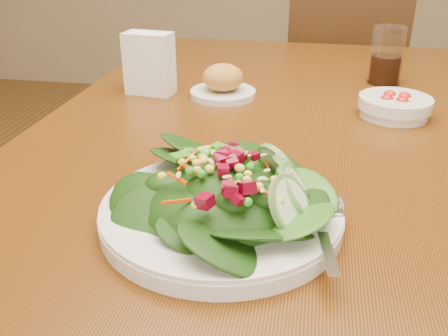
{
  "coord_description": "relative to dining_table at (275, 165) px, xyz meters",
  "views": [
    {
      "loc": [
        0.07,
        -0.92,
        1.09
      ],
      "look_at": [
        -0.04,
        -0.37,
        0.82
      ],
      "focal_mm": 40.0,
      "sensor_mm": 36.0,
      "label": 1
    }
  ],
  "objects": [
    {
      "name": "salad_plate",
      "position": [
        -0.03,
        -0.39,
        0.13
      ],
      "size": [
        0.31,
        0.31,
        0.09
      ],
      "rotation": [
        0.0,
        0.0,
        -0.33
      ],
      "color": "silver",
      "rests_on": "dining_table"
    },
    {
      "name": "drinking_glass",
      "position": [
        0.23,
        0.29,
        0.16
      ],
      "size": [
        0.08,
        0.08,
        0.13
      ],
      "color": "silver",
      "rests_on": "dining_table"
    },
    {
      "name": "tomato_bowl",
      "position": [
        0.22,
        0.05,
        0.12
      ],
      "size": [
        0.14,
        0.14,
        0.05
      ],
      "color": "silver",
      "rests_on": "dining_table"
    },
    {
      "name": "bread_plate",
      "position": [
        -0.13,
        0.11,
        0.13
      ],
      "size": [
        0.14,
        0.14,
        0.07
      ],
      "color": "silver",
      "rests_on": "dining_table"
    },
    {
      "name": "napkin_holder",
      "position": [
        -0.29,
        0.11,
        0.17
      ],
      "size": [
        0.11,
        0.07,
        0.13
      ],
      "rotation": [
        0.0,
        0.0,
        -0.12
      ],
      "color": "white",
      "rests_on": "dining_table"
    },
    {
      "name": "dining_table",
      "position": [
        0.0,
        0.0,
        0.0
      ],
      "size": [
        0.9,
        1.4,
        0.75
      ],
      "color": "#64320A",
      "rests_on": "ground_plane"
    },
    {
      "name": "chair_far",
      "position": [
        0.17,
        1.06,
        -0.14
      ],
      "size": [
        0.46,
        0.46,
        0.96
      ],
      "rotation": [
        0.0,
        0.0,
        3.1
      ],
      "color": "#38240F",
      "rests_on": "ground_plane"
    }
  ]
}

